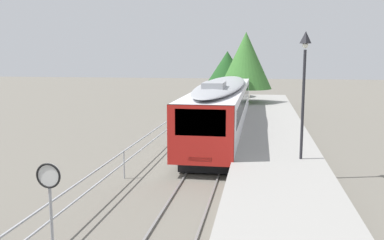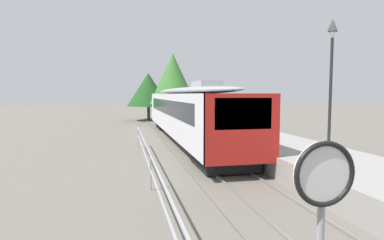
{
  "view_description": "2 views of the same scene",
  "coord_description": "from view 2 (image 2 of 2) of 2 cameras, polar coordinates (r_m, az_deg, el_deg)",
  "views": [
    {
      "loc": [
        2.42,
        4.27,
        5.25
      ],
      "look_at": [
        -1.0,
        25.07,
        2.0
      ],
      "focal_mm": 39.04,
      "sensor_mm": 36.0,
      "label": 1
    },
    {
      "loc": [
        -4.15,
        10.45,
        3.22
      ],
      "look_at": [
        -1.0,
        25.07,
        2.0
      ],
      "focal_mm": 29.9,
      "sensor_mm": 36.0,
      "label": 2
    }
  ],
  "objects": [
    {
      "name": "ground_plane",
      "position": [
        12.05,
        -6.35,
        -10.87
      ],
      "size": [
        160.0,
        160.0,
        0.0
      ],
      "primitive_type": "plane",
      "color": "#6B665B"
    },
    {
      "name": "track_rails",
      "position": [
        12.68,
        7.47,
        -9.92
      ],
      "size": [
        3.2,
        60.0,
        0.14
      ],
      "color": "#6B665B",
      "rests_on": "ground"
    },
    {
      "name": "commuter_train",
      "position": [
        21.29,
        -0.91,
        1.78
      ],
      "size": [
        2.82,
        20.7,
        3.74
      ],
      "color": "silver",
      "rests_on": "track_rails"
    },
    {
      "name": "station_platform",
      "position": [
        14.0,
        20.22,
        -7.04
      ],
      "size": [
        3.9,
        60.0,
        0.9
      ],
      "primitive_type": "cube",
      "color": "#999691",
      "rests_on": "ground"
    },
    {
      "name": "platform_lamp_mid_platform",
      "position": [
        14.42,
        23.63,
        9.86
      ],
      "size": [
        0.34,
        0.34,
        5.35
      ],
      "color": "#232328",
      "rests_on": "station_platform"
    },
    {
      "name": "speed_limit_sign",
      "position": [
        3.27,
        22.26,
        -15.28
      ],
      "size": [
        0.61,
        0.1,
        2.81
      ],
      "color": "#9EA0A5",
      "rests_on": "ground"
    },
    {
      "name": "tree_behind_carpark",
      "position": [
        33.83,
        -3.44,
        7.35
      ],
      "size": [
        4.91,
        4.91,
        7.45
      ],
      "color": "brown",
      "rests_on": "ground"
    },
    {
      "name": "tree_behind_station_far",
      "position": [
        39.01,
        -7.79,
        5.39
      ],
      "size": [
        5.15,
        5.15,
        5.75
      ],
      "color": "brown",
      "rests_on": "ground"
    }
  ]
}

